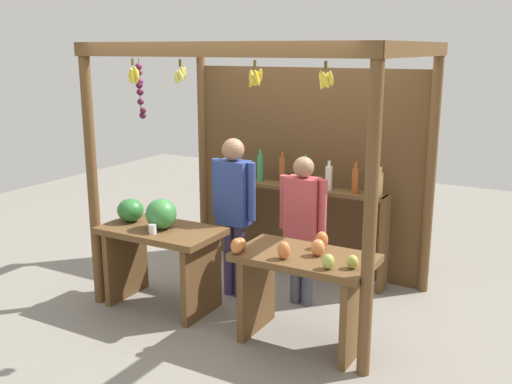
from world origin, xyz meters
TOP-DOWN VIEW (x-y plane):
  - ground_plane at (0.00, 0.00)m, footprint 12.00×12.00m
  - market_stall at (-0.00, 0.42)m, footprint 2.83×1.94m
  - fruit_counter_left at (-0.78, -0.69)m, footprint 1.14×0.64m
  - fruit_counter_right at (0.74, -0.69)m, footprint 1.15×0.64m
  - bottle_shelf_unit at (0.10, 0.69)m, footprint 1.81×0.22m
  - vendor_man at (-0.28, -0.13)m, footprint 0.48×0.22m
  - vendor_woman at (0.39, 0.02)m, footprint 0.48×0.20m

SIDE VIEW (x-z plane):
  - ground_plane at x=0.00m, z-range 0.00..0.00m
  - fruit_counter_right at x=0.74m, z-range 0.11..1.04m
  - fruit_counter_left at x=-0.78m, z-range 0.12..1.19m
  - bottle_shelf_unit at x=0.10m, z-range 0.12..1.47m
  - vendor_woman at x=0.39m, z-range 0.13..1.59m
  - vendor_man at x=-0.28m, z-range 0.16..1.76m
  - market_stall at x=0.00m, z-range 0.20..2.68m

